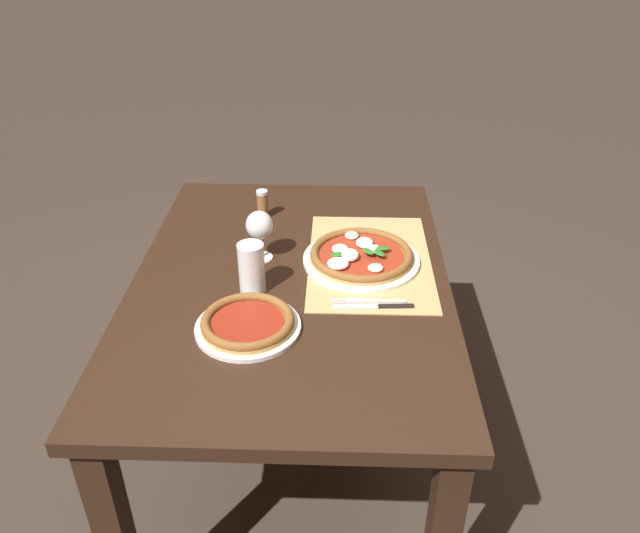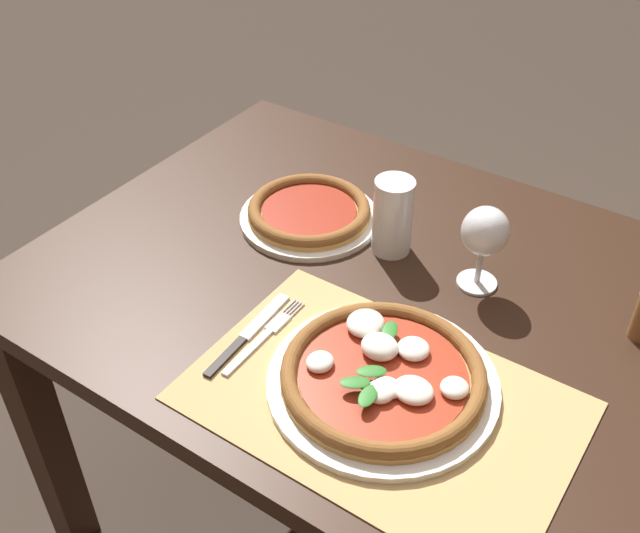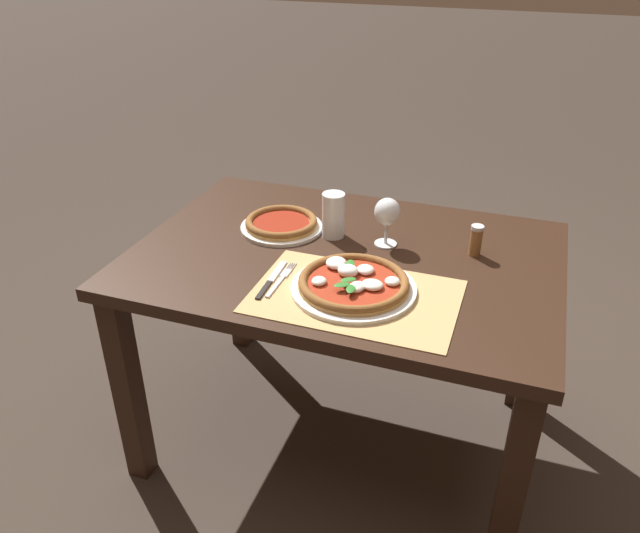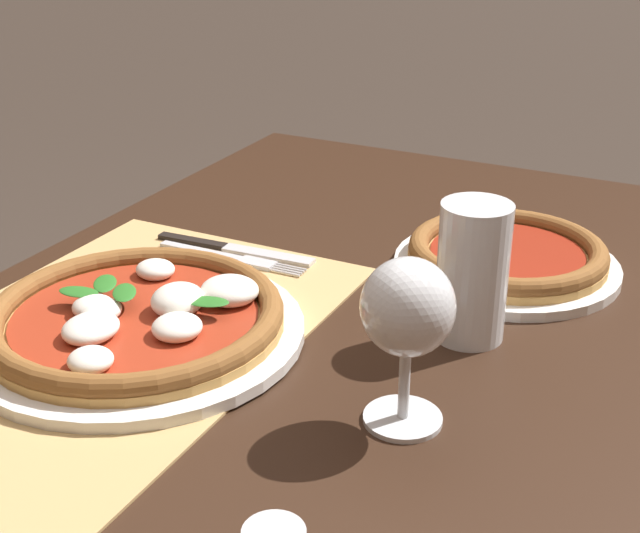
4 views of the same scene
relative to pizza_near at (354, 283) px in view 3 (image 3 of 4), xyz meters
The scene contains 10 objects.
ground_plane 0.79m from the pizza_near, 113.25° to the left, with size 24.00×24.00×0.00m, color #382D26.
dining_table 0.25m from the pizza_near, 113.25° to the left, with size 1.28×0.90×0.74m.
paper_placemat 0.04m from the pizza_near, 64.57° to the right, with size 0.55×0.36×0.00m, color tan.
pizza_near is the anchor object (origin of this frame).
pizza_far 0.44m from the pizza_near, 139.02° to the left, with size 0.27×0.27×0.04m.
wine_glass 0.31m from the pizza_near, 87.14° to the left, with size 0.08×0.08×0.16m.
pint_glass 0.34m from the pizza_near, 117.92° to the left, with size 0.07×0.07×0.15m.
fork 0.21m from the pizza_near, behind, with size 0.02×0.20×0.00m.
knife 0.23m from the pizza_near, behind, with size 0.03×0.22×0.01m.
pepper_shaker 0.43m from the pizza_near, 48.47° to the left, with size 0.04×0.04×0.10m.
Camera 3 is at (0.49, -1.60, 1.64)m, focal length 35.00 mm.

